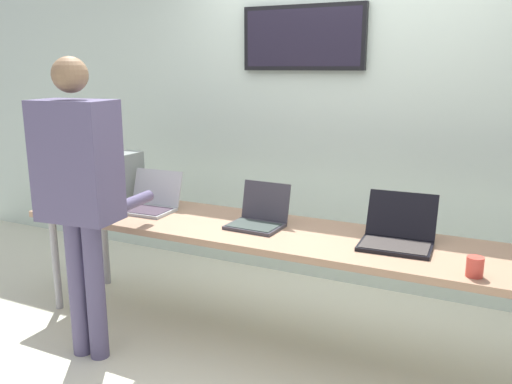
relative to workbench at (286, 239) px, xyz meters
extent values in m
cube|color=beige|center=(0.00, 0.00, -0.71)|extent=(8.00, 8.00, 0.04)
cube|color=silver|center=(0.00, 1.13, 0.66)|extent=(8.00, 0.06, 2.69)
cube|color=black|center=(-0.34, 1.08, 1.21)|extent=(0.96, 0.05, 0.47)
cube|color=black|center=(-0.34, 1.06, 1.21)|extent=(0.90, 0.02, 0.41)
cube|color=#9C7659|center=(0.00, 0.00, 0.02)|extent=(3.49, 0.70, 0.04)
cylinder|color=gray|center=(-1.64, -0.25, -0.34)|extent=(0.05, 0.05, 0.69)
cylinder|color=gray|center=(-1.64, 0.25, -0.34)|extent=(0.05, 0.05, 0.69)
cube|color=slate|center=(-1.48, 0.13, 0.22)|extent=(0.43, 0.34, 0.35)
cube|color=black|center=(-1.48, -0.05, 0.22)|extent=(0.04, 0.01, 0.03)
cube|color=#ADB3B4|center=(-1.03, -0.02, 0.05)|extent=(0.39, 0.26, 0.02)
cube|color=#342733|center=(-1.03, -0.03, 0.07)|extent=(0.36, 0.21, 0.00)
cube|color=#ADB3B4|center=(-1.04, 0.14, 0.18)|extent=(0.38, 0.10, 0.24)
cube|color=#3A447F|center=(-1.04, 0.14, 0.18)|extent=(0.35, 0.08, 0.21)
cube|color=#38363F|center=(-0.20, -0.02, 0.05)|extent=(0.33, 0.25, 0.02)
cube|color=#2B3530|center=(-0.20, -0.03, 0.07)|extent=(0.30, 0.20, 0.00)
cube|color=#38363F|center=(-0.20, 0.13, 0.18)|extent=(0.32, 0.07, 0.24)
cube|color=black|center=(-0.20, 0.13, 0.18)|extent=(0.29, 0.06, 0.21)
cube|color=black|center=(0.64, -0.02, 0.05)|extent=(0.39, 0.29, 0.02)
cube|color=#332E2C|center=(0.64, -0.03, 0.07)|extent=(0.36, 0.23, 0.00)
cube|color=black|center=(0.63, 0.17, 0.18)|extent=(0.39, 0.13, 0.24)
cube|color=white|center=(0.63, 0.17, 0.18)|extent=(0.36, 0.11, 0.22)
cylinder|color=#544D6E|center=(-1.05, -0.64, -0.26)|extent=(0.12, 0.12, 0.84)
cylinder|color=#544D6E|center=(-0.93, -0.62, -0.26)|extent=(0.12, 0.12, 0.84)
cube|color=#544D6E|center=(-0.99, -0.63, 0.49)|extent=(0.46, 0.30, 0.67)
sphere|color=#856648|center=(-0.99, -0.63, 0.95)|extent=(0.19, 0.19, 0.19)
cylinder|color=#544D6E|center=(-1.18, -0.36, 0.21)|extent=(0.10, 0.33, 0.07)
cylinder|color=#544D6E|center=(-0.85, -0.33, 0.21)|extent=(0.10, 0.33, 0.07)
cylinder|color=#C83F33|center=(1.05, -0.25, 0.09)|extent=(0.08, 0.08, 0.10)
camera|label=1|loc=(1.17, -2.78, 0.99)|focal=37.39mm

